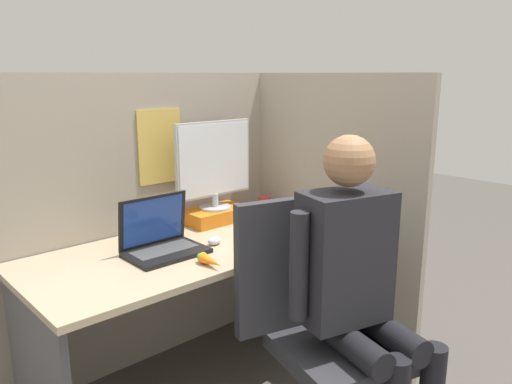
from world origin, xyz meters
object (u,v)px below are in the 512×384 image
(paper_box, at_px, (215,215))
(carrot_toy, at_px, (211,261))
(monitor, at_px, (214,163))
(office_chair, at_px, (317,324))
(coffee_mug, at_px, (265,204))
(person, at_px, (359,281))
(laptop, at_px, (162,242))
(stapler, at_px, (300,212))

(paper_box, distance_m, carrot_toy, 0.66)
(monitor, bearing_deg, office_chair, -101.20)
(paper_box, height_order, coffee_mug, coffee_mug)
(person, height_order, coffee_mug, person)
(person, bearing_deg, coffee_mug, 64.95)
(monitor, distance_m, carrot_toy, 0.73)
(monitor, xyz_separation_m, laptop, (-0.48, -0.23, -0.28))
(monitor, bearing_deg, laptop, -154.17)
(paper_box, height_order, carrot_toy, paper_box)
(carrot_toy, bearing_deg, paper_box, 50.50)
(laptop, height_order, coffee_mug, laptop)
(laptop, height_order, office_chair, office_chair)
(stapler, relative_size, coffee_mug, 1.40)
(person, bearing_deg, stapler, 56.20)
(laptop, bearing_deg, stapler, -1.82)
(carrot_toy, bearing_deg, person, -62.08)
(laptop, bearing_deg, monitor, 25.83)
(laptop, relative_size, carrot_toy, 2.28)
(carrot_toy, bearing_deg, monitor, 50.65)
(monitor, distance_m, laptop, 0.60)
(office_chair, bearing_deg, coffee_mug, 58.87)
(stapler, xyz_separation_m, coffee_mug, (-0.05, 0.23, 0.02))
(coffee_mug, bearing_deg, laptop, -166.13)
(stapler, distance_m, person, 0.96)
(paper_box, bearing_deg, coffee_mug, -4.15)
(office_chair, relative_size, coffee_mug, 11.60)
(laptop, bearing_deg, office_chair, -65.54)
(stapler, relative_size, carrot_toy, 0.83)
(coffee_mug, bearing_deg, paper_box, 175.85)
(monitor, bearing_deg, paper_box, -90.00)
(carrot_toy, height_order, person, person)
(laptop, xyz_separation_m, carrot_toy, (0.06, -0.28, -0.03))
(stapler, bearing_deg, person, -123.80)
(laptop, bearing_deg, paper_box, 25.56)
(monitor, relative_size, coffee_mug, 5.33)
(paper_box, bearing_deg, office_chair, -101.23)
(paper_box, bearing_deg, stapler, -32.79)
(paper_box, bearing_deg, laptop, -154.44)
(paper_box, height_order, person, person)
(coffee_mug, bearing_deg, monitor, 175.38)
(monitor, height_order, person, person)
(monitor, height_order, stapler, monitor)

